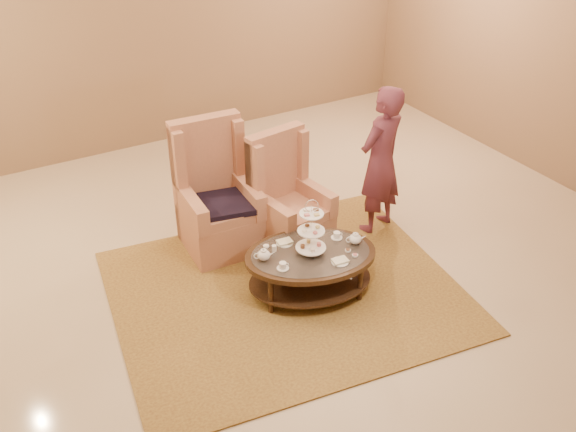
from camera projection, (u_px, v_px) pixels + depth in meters
ground at (299, 295)px, 6.24m from camera, size 8.00×8.00×0.00m
ceiling at (299, 295)px, 6.24m from camera, size 8.00×8.00×0.02m
wall_back at (142, 18)px, 8.26m from camera, size 8.00×0.04×3.50m
rug at (285, 291)px, 6.27m from camera, size 3.57×3.10×0.02m
tea_table at (310, 260)px, 6.08m from camera, size 1.45×1.20×1.05m
armchair_left at (217, 206)px, 6.76m from camera, size 0.79×0.82×1.39m
armchair_right at (287, 208)px, 6.80m from camera, size 0.78×0.80×1.26m
person at (381, 161)px, 6.83m from camera, size 0.70×0.56×1.67m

